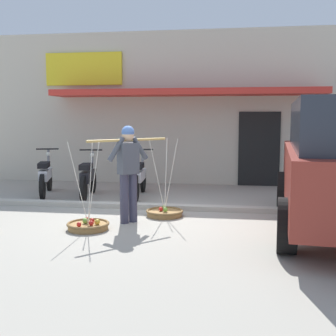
% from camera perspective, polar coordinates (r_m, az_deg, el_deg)
% --- Properties ---
extents(ground_plane, '(90.00, 90.00, 0.00)m').
position_cam_1_polar(ground_plane, '(8.04, -2.54, -6.48)').
color(ground_plane, '#9E998C').
extents(sidewalk_curb, '(20.00, 0.24, 0.10)m').
position_cam_1_polar(sidewalk_curb, '(8.70, -1.64, -5.13)').
color(sidewalk_curb, '#BAB4A5').
rests_on(sidewalk_curb, ground).
extents(fruit_vendor, '(1.12, 1.18, 1.70)m').
position_cam_1_polar(fruit_vendor, '(7.48, -5.29, 0.10)').
color(fruit_vendor, '#38384C').
rests_on(fruit_vendor, ground).
extents(fruit_basket_left_side, '(0.70, 0.70, 1.45)m').
position_cam_1_polar(fruit_basket_left_side, '(7.24, -10.55, -7.46)').
color(fruit_basket_left_side, '#9E7542').
rests_on(fruit_basket_left_side, ground).
extents(fruit_basket_right_side, '(0.70, 0.70, 1.45)m').
position_cam_1_polar(fruit_basket_right_side, '(8.08, -0.46, -5.90)').
color(fruit_basket_right_side, '#9E7542').
rests_on(fruit_basket_right_side, ground).
extents(motorcycle_nearest_shop, '(0.70, 1.76, 1.09)m').
position_cam_1_polar(motorcycle_nearest_shop, '(10.61, -15.93, -1.06)').
color(motorcycle_nearest_shop, black).
rests_on(motorcycle_nearest_shop, ground).
extents(motorcycle_second_in_row, '(0.54, 1.81, 1.09)m').
position_cam_1_polar(motorcycle_second_in_row, '(10.05, -10.57, -1.33)').
color(motorcycle_second_in_row, black).
rests_on(motorcycle_second_in_row, ground).
extents(motorcycle_third_in_row, '(0.54, 1.82, 1.09)m').
position_cam_1_polar(motorcycle_third_in_row, '(10.03, -3.80, -1.25)').
color(motorcycle_third_in_row, black).
rests_on(motorcycle_third_in_row, ground).
extents(storefront_building, '(13.00, 6.00, 4.20)m').
position_cam_1_polar(storefront_building, '(14.37, 3.66, 7.71)').
color(storefront_building, beige).
rests_on(storefront_building, ground).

